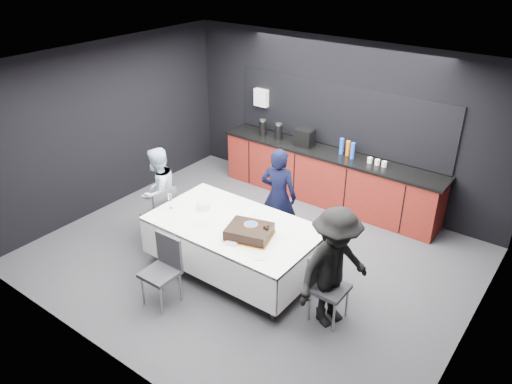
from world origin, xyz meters
TOP-DOWN VIEW (x-y plane):
  - ground at (0.00, 0.00)m, footprint 6.00×6.00m
  - room_shell at (0.00, 0.00)m, footprint 6.04×5.04m
  - kitchenette at (-0.02, 2.22)m, footprint 4.10×0.64m
  - party_table at (0.00, -0.40)m, footprint 2.32×1.32m
  - cake_assembly at (0.36, -0.53)m, footprint 0.71×0.63m
  - plate_stack at (-0.61, -0.33)m, footprint 0.20×0.20m
  - loose_plate_near at (-0.35, -0.69)m, footprint 0.20×0.20m
  - loose_plate_right_a at (0.71, -0.29)m, footprint 0.18×0.18m
  - loose_plate_right_b at (0.74, -0.80)m, footprint 0.21×0.21m
  - loose_plate_far at (0.10, -0.05)m, footprint 0.18×0.18m
  - fork_pile at (0.29, -0.81)m, footprint 0.17×0.13m
  - champagne_flute at (-1.00, -0.61)m, footprint 0.06×0.06m
  - chair_left at (-1.35, -0.47)m, footprint 0.46×0.46m
  - chair_right at (1.46, -0.48)m, footprint 0.42×0.42m
  - chair_near at (-0.33, -1.41)m, footprint 0.42×0.42m
  - person_center at (0.03, 0.63)m, footprint 0.63×0.50m
  - person_left at (-1.61, -0.27)m, footprint 0.62×0.75m
  - person_right at (1.59, -0.50)m, footprint 0.89×1.15m

SIDE VIEW (x-z plane):
  - ground at x=0.00m, z-range 0.00..0.00m
  - chair_left at x=-1.35m, z-range 0.07..1.00m
  - chair_right at x=1.46m, z-range 0.07..1.00m
  - chair_near at x=-0.33m, z-range 0.07..1.00m
  - kitchenette at x=-0.02m, z-range -0.48..1.57m
  - party_table at x=0.00m, z-range 0.25..1.03m
  - person_left at x=-1.61m, z-range 0.00..1.42m
  - person_center at x=0.03m, z-range 0.00..1.53m
  - loose_plate_near at x=-0.35m, z-range 0.78..0.79m
  - loose_plate_right_a at x=0.71m, z-range 0.78..0.79m
  - loose_plate_right_b at x=0.74m, z-range 0.78..0.79m
  - loose_plate_far at x=0.10m, z-range 0.78..0.79m
  - person_right at x=1.59m, z-range 0.00..1.58m
  - fork_pile at x=0.29m, z-range 0.78..0.80m
  - plate_stack at x=-0.61m, z-range 0.78..0.88m
  - cake_assembly at x=0.36m, z-range 0.76..0.94m
  - champagne_flute at x=-1.00m, z-range 0.83..1.05m
  - room_shell at x=0.00m, z-range 0.45..3.27m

